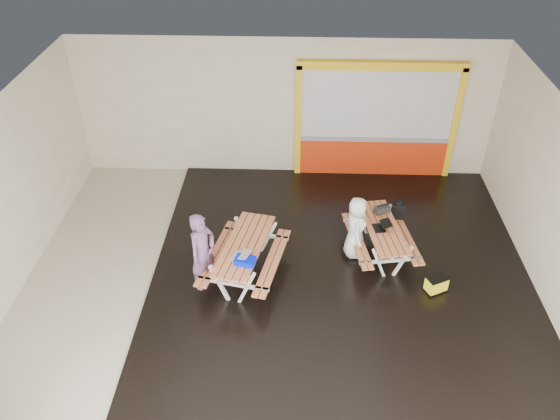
{
  "coord_description": "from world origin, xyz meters",
  "views": [
    {
      "loc": [
        0.33,
        -8.21,
        7.59
      ],
      "look_at": [
        0.0,
        0.9,
        1.0
      ],
      "focal_mm": 35.62,
      "sensor_mm": 36.0,
      "label": 1
    }
  ],
  "objects_px": {
    "backpack": "(398,210)",
    "dark_case": "(352,249)",
    "person_left": "(203,253)",
    "toolbox": "(382,209)",
    "person_right": "(356,227)",
    "fluke_bag": "(436,284)",
    "laptop_left": "(240,256)",
    "picnic_table_left": "(245,252)",
    "blue_pouch": "(245,261)",
    "picnic_table_right": "(382,233)",
    "laptop_right": "(382,226)"
  },
  "relations": [
    {
      "from": "person_left",
      "to": "toolbox",
      "type": "bearing_deg",
      "value": -34.76
    },
    {
      "from": "laptop_right",
      "to": "fluke_bag",
      "type": "xyz_separation_m",
      "value": [
        0.99,
        -1.05,
        -0.57
      ]
    },
    {
      "from": "person_left",
      "to": "laptop_left",
      "type": "distance_m",
      "value": 0.72
    },
    {
      "from": "person_right",
      "to": "fluke_bag",
      "type": "height_order",
      "value": "person_right"
    },
    {
      "from": "picnic_table_right",
      "to": "person_right",
      "type": "bearing_deg",
      "value": -171.51
    },
    {
      "from": "backpack",
      "to": "person_right",
      "type": "bearing_deg",
      "value": -141.0
    },
    {
      "from": "fluke_bag",
      "to": "person_right",
      "type": "bearing_deg",
      "value": 145.95
    },
    {
      "from": "picnic_table_right",
      "to": "fluke_bag",
      "type": "xyz_separation_m",
      "value": [
        0.95,
        -1.1,
        -0.35
      ]
    },
    {
      "from": "person_right",
      "to": "dark_case",
      "type": "distance_m",
      "value": 0.66
    },
    {
      "from": "picnic_table_left",
      "to": "blue_pouch",
      "type": "xyz_separation_m",
      "value": [
        0.06,
        -0.54,
        0.24
      ]
    },
    {
      "from": "fluke_bag",
      "to": "dark_case",
      "type": "bearing_deg",
      "value": 143.93
    },
    {
      "from": "person_right",
      "to": "dark_case",
      "type": "relative_size",
      "value": 3.71
    },
    {
      "from": "backpack",
      "to": "dark_case",
      "type": "distance_m",
      "value": 1.32
    },
    {
      "from": "picnic_table_left",
      "to": "blue_pouch",
      "type": "bearing_deg",
      "value": -83.34
    },
    {
      "from": "person_right",
      "to": "backpack",
      "type": "height_order",
      "value": "person_right"
    },
    {
      "from": "person_left",
      "to": "laptop_right",
      "type": "distance_m",
      "value": 3.61
    },
    {
      "from": "fluke_bag",
      "to": "backpack",
      "type": "bearing_deg",
      "value": 106.77
    },
    {
      "from": "backpack",
      "to": "fluke_bag",
      "type": "height_order",
      "value": "backpack"
    },
    {
      "from": "dark_case",
      "to": "picnic_table_right",
      "type": "bearing_deg",
      "value": -0.99
    },
    {
      "from": "backpack",
      "to": "laptop_right",
      "type": "bearing_deg",
      "value": -120.88
    },
    {
      "from": "person_right",
      "to": "dark_case",
      "type": "xyz_separation_m",
      "value": [
        -0.02,
        0.09,
        -0.65
      ]
    },
    {
      "from": "picnic_table_left",
      "to": "laptop_right",
      "type": "xyz_separation_m",
      "value": [
        2.71,
        0.7,
        0.17
      ]
    },
    {
      "from": "blue_pouch",
      "to": "toolbox",
      "type": "relative_size",
      "value": 1.01
    },
    {
      "from": "laptop_left",
      "to": "blue_pouch",
      "type": "relative_size",
      "value": 1.26
    },
    {
      "from": "laptop_right",
      "to": "picnic_table_left",
      "type": "bearing_deg",
      "value": -165.59
    },
    {
      "from": "person_left",
      "to": "person_right",
      "type": "distance_m",
      "value": 3.11
    },
    {
      "from": "picnic_table_right",
      "to": "person_left",
      "type": "height_order",
      "value": "person_left"
    },
    {
      "from": "laptop_left",
      "to": "laptop_right",
      "type": "bearing_deg",
      "value": 21.86
    },
    {
      "from": "dark_case",
      "to": "fluke_bag",
      "type": "height_order",
      "value": "fluke_bag"
    },
    {
      "from": "picnic_table_right",
      "to": "fluke_bag",
      "type": "distance_m",
      "value": 1.49
    },
    {
      "from": "picnic_table_left",
      "to": "backpack",
      "type": "distance_m",
      "value": 3.47
    },
    {
      "from": "backpack",
      "to": "blue_pouch",
      "type": "bearing_deg",
      "value": -147.27
    },
    {
      "from": "laptop_left",
      "to": "toolbox",
      "type": "bearing_deg",
      "value": 30.32
    },
    {
      "from": "backpack",
      "to": "dark_case",
      "type": "xyz_separation_m",
      "value": [
        -0.98,
        -0.69,
        -0.56
      ]
    },
    {
      "from": "picnic_table_right",
      "to": "person_left",
      "type": "bearing_deg",
      "value": -162.84
    },
    {
      "from": "blue_pouch",
      "to": "dark_case",
      "type": "xyz_separation_m",
      "value": [
        2.11,
        1.3,
        -0.75
      ]
    },
    {
      "from": "person_right",
      "to": "laptop_left",
      "type": "relative_size",
      "value": 2.94
    },
    {
      "from": "laptop_left",
      "to": "dark_case",
      "type": "height_order",
      "value": "laptop_left"
    },
    {
      "from": "blue_pouch",
      "to": "person_left",
      "type": "bearing_deg",
      "value": 165.43
    },
    {
      "from": "person_right",
      "to": "toolbox",
      "type": "height_order",
      "value": "person_right"
    },
    {
      "from": "picnic_table_right",
      "to": "toolbox",
      "type": "distance_m",
      "value": 0.55
    },
    {
      "from": "laptop_right",
      "to": "backpack",
      "type": "xyz_separation_m",
      "value": [
        0.45,
        0.75,
        -0.11
      ]
    },
    {
      "from": "laptop_right",
      "to": "dark_case",
      "type": "distance_m",
      "value": 0.86
    },
    {
      "from": "laptop_right",
      "to": "backpack",
      "type": "bearing_deg",
      "value": 59.12
    },
    {
      "from": "laptop_left",
      "to": "dark_case",
      "type": "xyz_separation_m",
      "value": [
        2.21,
        1.16,
        -0.74
      ]
    },
    {
      "from": "laptop_left",
      "to": "laptop_right",
      "type": "height_order",
      "value": "laptop_left"
    },
    {
      "from": "person_right",
      "to": "toolbox",
      "type": "xyz_separation_m",
      "value": [
        0.58,
        0.57,
        0.04
      ]
    },
    {
      "from": "person_left",
      "to": "fluke_bag",
      "type": "bearing_deg",
      "value": -59.01
    },
    {
      "from": "picnic_table_left",
      "to": "toolbox",
      "type": "relative_size",
      "value": 6.25
    },
    {
      "from": "picnic_table_left",
      "to": "picnic_table_right",
      "type": "xyz_separation_m",
      "value": [
        2.74,
        0.75,
        -0.05
      ]
    }
  ]
}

